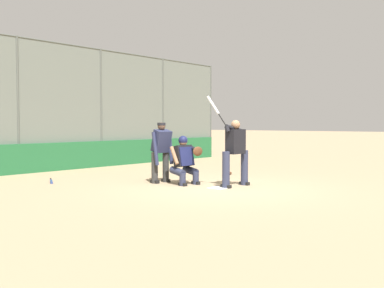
{
  "coord_description": "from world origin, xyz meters",
  "views": [
    {
      "loc": [
        8.68,
        6.7,
        1.58
      ],
      "look_at": [
        -0.16,
        -1.0,
        1.05
      ],
      "focal_mm": 42.0,
      "sensor_mm": 36.0,
      "label": 1
    }
  ],
  "objects_px": {
    "catcher_behind_plate": "(185,159)",
    "equipment_bag_dugout_side": "(183,158)",
    "spare_bat_near_backstop": "(51,181)",
    "batter_at_plate": "(235,150)",
    "fielding_glove_on_dirt": "(229,173)",
    "umpire_home": "(161,150)"
  },
  "relations": [
    {
      "from": "catcher_behind_plate",
      "to": "equipment_bag_dugout_side",
      "type": "relative_size",
      "value": 1.08
    },
    {
      "from": "spare_bat_near_backstop",
      "to": "catcher_behind_plate",
      "type": "bearing_deg",
      "value": 64.95
    },
    {
      "from": "batter_at_plate",
      "to": "equipment_bag_dugout_side",
      "type": "xyz_separation_m",
      "value": [
        -4.43,
        -5.79,
        -0.75
      ]
    },
    {
      "from": "batter_at_plate",
      "to": "catcher_behind_plate",
      "type": "bearing_deg",
      "value": -63.1
    },
    {
      "from": "fielding_glove_on_dirt",
      "to": "batter_at_plate",
      "type": "bearing_deg",
      "value": 39.98
    },
    {
      "from": "batter_at_plate",
      "to": "fielding_glove_on_dirt",
      "type": "bearing_deg",
      "value": -137.36
    },
    {
      "from": "spare_bat_near_backstop",
      "to": "equipment_bag_dugout_side",
      "type": "relative_size",
      "value": 0.68
    },
    {
      "from": "batter_at_plate",
      "to": "spare_bat_near_backstop",
      "type": "relative_size",
      "value": 2.88
    },
    {
      "from": "umpire_home",
      "to": "batter_at_plate",
      "type": "bearing_deg",
      "value": 117.06
    },
    {
      "from": "batter_at_plate",
      "to": "spare_bat_near_backstop",
      "type": "distance_m",
      "value": 5.0
    },
    {
      "from": "catcher_behind_plate",
      "to": "fielding_glove_on_dirt",
      "type": "relative_size",
      "value": 4.69
    },
    {
      "from": "catcher_behind_plate",
      "to": "equipment_bag_dugout_side",
      "type": "xyz_separation_m",
      "value": [
        -4.97,
        -4.58,
        -0.49
      ]
    },
    {
      "from": "catcher_behind_plate",
      "to": "spare_bat_near_backstop",
      "type": "relative_size",
      "value": 1.6
    },
    {
      "from": "spare_bat_near_backstop",
      "to": "umpire_home",
      "type": "bearing_deg",
      "value": 69.98
    },
    {
      "from": "umpire_home",
      "to": "spare_bat_near_backstop",
      "type": "relative_size",
      "value": 2.05
    },
    {
      "from": "umpire_home",
      "to": "equipment_bag_dugout_side",
      "type": "bearing_deg",
      "value": -136.47
    },
    {
      "from": "catcher_behind_plate",
      "to": "fielding_glove_on_dirt",
      "type": "height_order",
      "value": "catcher_behind_plate"
    },
    {
      "from": "spare_bat_near_backstop",
      "to": "equipment_bag_dugout_side",
      "type": "bearing_deg",
      "value": 132.74
    },
    {
      "from": "equipment_bag_dugout_side",
      "to": "catcher_behind_plate",
      "type": "bearing_deg",
      "value": 42.69
    },
    {
      "from": "spare_bat_near_backstop",
      "to": "batter_at_plate",
      "type": "bearing_deg",
      "value": 62.03
    },
    {
      "from": "batter_at_plate",
      "to": "umpire_home",
      "type": "relative_size",
      "value": 1.41
    },
    {
      "from": "umpire_home",
      "to": "equipment_bag_dugout_side",
      "type": "xyz_separation_m",
      "value": [
        -5.14,
        -3.89,
        -0.7
      ]
    }
  ]
}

